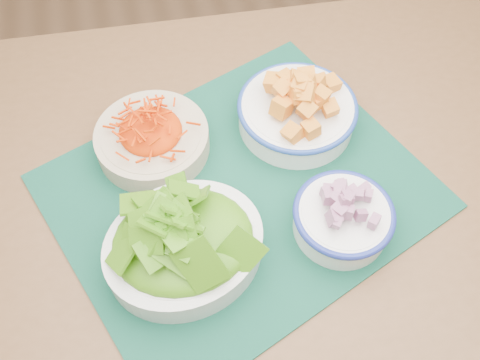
# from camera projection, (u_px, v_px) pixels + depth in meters

# --- Properties ---
(table) EXTENTS (1.24, 0.87, 0.75)m
(table) POSITION_uv_depth(u_px,v_px,m) (266.00, 205.00, 0.95)
(table) COLOR brown
(table) RESTS_ON ground
(placemat) EXTENTS (0.68, 0.62, 0.00)m
(placemat) POSITION_uv_depth(u_px,v_px,m) (240.00, 191.00, 0.85)
(placemat) COLOR #072F23
(placemat) RESTS_ON table
(carrot_bowl) EXTENTS (0.20, 0.20, 0.07)m
(carrot_bowl) POSITION_uv_depth(u_px,v_px,m) (151.00, 135.00, 0.86)
(carrot_bowl) COLOR #C4B292
(carrot_bowl) RESTS_ON placemat
(squash_bowl) EXTENTS (0.24, 0.24, 0.10)m
(squash_bowl) POSITION_uv_depth(u_px,v_px,m) (298.00, 105.00, 0.88)
(squash_bowl) COLOR white
(squash_bowl) RESTS_ON placemat
(lettuce_bowl) EXTENTS (0.27, 0.25, 0.11)m
(lettuce_bowl) POSITION_uv_depth(u_px,v_px,m) (183.00, 240.00, 0.74)
(lettuce_bowl) COLOR silver
(lettuce_bowl) RESTS_ON placemat
(onion_bowl) EXTENTS (0.17, 0.17, 0.08)m
(onion_bowl) POSITION_uv_depth(u_px,v_px,m) (343.00, 216.00, 0.78)
(onion_bowl) COLOR white
(onion_bowl) RESTS_ON placemat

